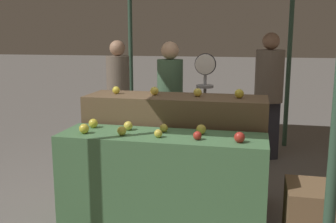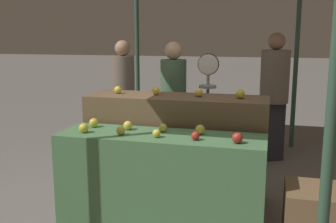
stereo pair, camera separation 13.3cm
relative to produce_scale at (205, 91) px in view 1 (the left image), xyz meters
name	(u,v)px [view 1 (the left image)]	position (x,y,z in m)	size (l,w,h in m)	color
display_counter_front	(162,181)	(-0.21, -1.27, -0.65)	(1.82, 0.55, 0.85)	#4C7A4C
display_counter_back	(175,149)	(-0.21, -0.67, -0.53)	(1.82, 0.55, 1.11)	brown
apple_front_0	(84,129)	(-0.89, -1.38, -0.18)	(0.09, 0.09, 0.09)	gold
apple_front_1	(122,131)	(-0.54, -1.36, -0.19)	(0.08, 0.08, 0.08)	gold
apple_front_2	(158,133)	(-0.22, -1.37, -0.19)	(0.07, 0.07, 0.07)	yellow
apple_front_3	(197,136)	(0.12, -1.37, -0.19)	(0.07, 0.07, 0.07)	#B72D23
apple_front_4	(239,137)	(0.47, -1.38, -0.18)	(0.09, 0.09, 0.09)	#B72D23
apple_front_5	(93,123)	(-0.90, -1.15, -0.18)	(0.09, 0.09, 0.09)	gold
apple_front_6	(128,126)	(-0.55, -1.17, -0.18)	(0.08, 0.08, 0.08)	yellow
apple_front_7	(164,128)	(-0.21, -1.17, -0.19)	(0.08, 0.08, 0.08)	gold
apple_front_8	(201,129)	(0.12, -1.17, -0.18)	(0.09, 0.09, 0.09)	gold
apple_back_0	(116,90)	(-0.85, -0.66, 0.07)	(0.08, 0.08, 0.08)	gold
apple_back_1	(154,91)	(-0.43, -0.65, 0.07)	(0.09, 0.09, 0.09)	yellow
apple_back_2	(198,92)	(0.01, -0.66, 0.07)	(0.08, 0.08, 0.08)	yellow
apple_back_3	(239,94)	(0.42, -0.67, 0.07)	(0.09, 0.09, 0.09)	gold
produce_scale	(205,91)	(0.00, 0.00, 0.00)	(0.25, 0.20, 1.51)	#99999E
person_vendor_at_scale	(170,98)	(-0.45, 0.14, -0.12)	(0.35, 0.35, 1.64)	#2D2D38
person_customer_left	(118,90)	(-1.32, 0.72, -0.12)	(0.42, 0.42, 1.65)	#2D2D38
person_customer_right	(269,88)	(0.75, 1.01, -0.07)	(0.51, 0.51, 1.75)	#2D2D38
wooden_crate_side	(317,216)	(1.11, -1.30, -0.83)	(0.50, 0.50, 0.50)	brown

